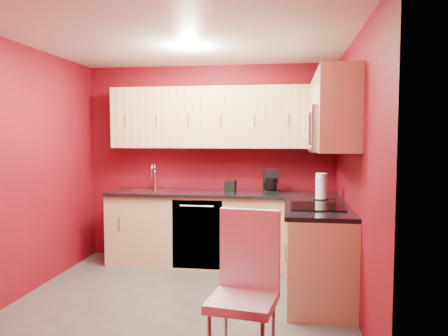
% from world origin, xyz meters
% --- Properties ---
extents(floor, '(3.20, 3.20, 0.00)m').
position_xyz_m(floor, '(0.00, 0.00, 0.00)').
color(floor, '#514E4B').
rests_on(floor, ground).
extents(ceiling, '(3.20, 3.20, 0.00)m').
position_xyz_m(ceiling, '(0.00, 0.00, 2.50)').
color(ceiling, white).
rests_on(ceiling, wall_back).
extents(wall_back, '(3.20, 0.00, 3.20)m').
position_xyz_m(wall_back, '(0.00, 1.50, 1.25)').
color(wall_back, maroon).
rests_on(wall_back, floor).
extents(wall_front, '(3.20, 0.00, 3.20)m').
position_xyz_m(wall_front, '(0.00, -1.50, 1.25)').
color(wall_front, maroon).
rests_on(wall_front, floor).
extents(wall_left, '(0.00, 3.00, 3.00)m').
position_xyz_m(wall_left, '(-1.60, 0.00, 1.25)').
color(wall_left, maroon).
rests_on(wall_left, floor).
extents(wall_right, '(0.00, 3.00, 3.00)m').
position_xyz_m(wall_right, '(1.60, 0.00, 1.25)').
color(wall_right, maroon).
rests_on(wall_right, floor).
extents(base_cabinets_back, '(2.80, 0.60, 0.87)m').
position_xyz_m(base_cabinets_back, '(0.20, 1.20, 0.43)').
color(base_cabinets_back, tan).
rests_on(base_cabinets_back, floor).
extents(base_cabinets_right, '(0.60, 1.30, 0.87)m').
position_xyz_m(base_cabinets_right, '(1.30, 0.25, 0.43)').
color(base_cabinets_right, tan).
rests_on(base_cabinets_right, floor).
extents(countertop_back, '(2.80, 0.63, 0.04)m').
position_xyz_m(countertop_back, '(0.20, 1.19, 0.89)').
color(countertop_back, black).
rests_on(countertop_back, base_cabinets_back).
extents(countertop_right, '(0.63, 1.27, 0.04)m').
position_xyz_m(countertop_right, '(1.29, 0.23, 0.89)').
color(countertop_right, black).
rests_on(countertop_right, base_cabinets_right).
extents(upper_cabinets_back, '(2.80, 0.35, 0.75)m').
position_xyz_m(upper_cabinets_back, '(0.20, 1.32, 1.83)').
color(upper_cabinets_back, '#E1C27F').
rests_on(upper_cabinets_back, wall_back).
extents(upper_cabinets_right, '(0.35, 1.55, 0.75)m').
position_xyz_m(upper_cabinets_right, '(1.42, 0.44, 1.89)').
color(upper_cabinets_right, '#E1C27F').
rests_on(upper_cabinets_right, wall_right).
extents(microwave, '(0.42, 0.76, 0.42)m').
position_xyz_m(microwave, '(1.39, 0.20, 1.66)').
color(microwave, silver).
rests_on(microwave, upper_cabinets_right).
extents(cooktop, '(0.50, 0.55, 0.01)m').
position_xyz_m(cooktop, '(1.28, 0.20, 0.92)').
color(cooktop, black).
rests_on(cooktop, countertop_right).
extents(sink, '(0.52, 0.42, 0.35)m').
position_xyz_m(sink, '(-0.70, 1.20, 0.94)').
color(sink, silver).
rests_on(sink, countertop_back).
extents(dishwasher_front, '(0.60, 0.02, 0.82)m').
position_xyz_m(dishwasher_front, '(-0.05, 0.91, 0.43)').
color(dishwasher_front, black).
rests_on(dishwasher_front, base_cabinets_back).
extents(downlight, '(0.20, 0.20, 0.01)m').
position_xyz_m(downlight, '(0.00, 0.30, 2.48)').
color(downlight, white).
rests_on(downlight, ceiling).
extents(coffee_maker, '(0.22, 0.27, 0.29)m').
position_xyz_m(coffee_maker, '(0.81, 1.19, 1.05)').
color(coffee_maker, black).
rests_on(coffee_maker, countertop_back).
extents(napkin_holder, '(0.14, 0.14, 0.14)m').
position_xyz_m(napkin_holder, '(0.30, 1.23, 0.98)').
color(napkin_holder, black).
rests_on(napkin_holder, countertop_back).
extents(paper_towel, '(0.20, 0.20, 0.29)m').
position_xyz_m(paper_towel, '(1.36, 0.71, 1.05)').
color(paper_towel, white).
rests_on(paper_towel, countertop_right).
extents(dining_chair, '(0.50, 0.52, 1.07)m').
position_xyz_m(dining_chair, '(0.70, -1.20, 0.54)').
color(dining_chair, white).
rests_on(dining_chair, floor).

